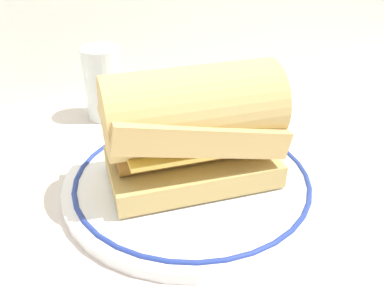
{
  "coord_description": "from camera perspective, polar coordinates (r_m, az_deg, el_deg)",
  "views": [
    {
      "loc": [
        -0.16,
        -0.38,
        0.29
      ],
      "look_at": [
        0.01,
        -0.01,
        0.04
      ],
      "focal_mm": 39.69,
      "sensor_mm": 36.0,
      "label": 1
    }
  ],
  "objects": [
    {
      "name": "ground_plane",
      "position": [
        0.5,
        -1.79,
        -4.06
      ],
      "size": [
        1.5,
        1.5,
        0.0
      ],
      "primitive_type": "plane",
      "color": "beige"
    },
    {
      "name": "plate",
      "position": [
        0.49,
        0.0,
        -3.68
      ],
      "size": [
        0.3,
        0.3,
        0.01
      ],
      "color": "white",
      "rests_on": "ground_plane"
    },
    {
      "name": "sausage_sandwich",
      "position": [
        0.46,
        -0.0,
        3.76
      ],
      "size": [
        0.2,
        0.13,
        0.13
      ],
      "rotation": [
        0.0,
        0.0,
        -0.13
      ],
      "color": "tan",
      "rests_on": "plate"
    },
    {
      "name": "drinking_glass",
      "position": [
        0.65,
        -11.72,
        8.62
      ],
      "size": [
        0.06,
        0.06,
        0.11
      ],
      "color": "silver",
      "rests_on": "ground_plane"
    }
  ]
}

